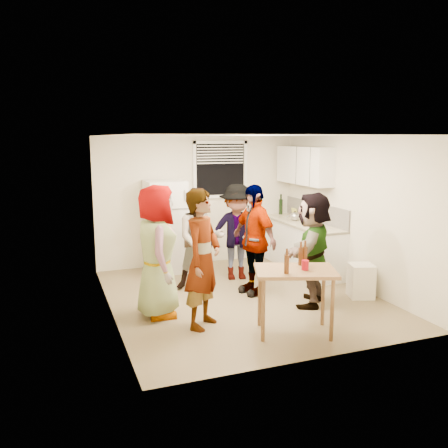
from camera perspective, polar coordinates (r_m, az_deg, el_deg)
name	(u,v)px	position (r m, az deg, el deg)	size (l,w,h in m)	color
room	(242,297)	(7.54, 2.15, -8.77)	(4.00, 4.50, 2.50)	silver
window	(220,170)	(9.36, -0.45, 6.57)	(1.12, 0.10, 1.06)	white
refrigerator	(166,226)	(8.83, -7.03, -0.28)	(0.70, 0.70, 1.70)	white
counter_lower	(301,246)	(9.14, 9.26, -2.67)	(0.60, 2.20, 0.86)	white
countertop	(302,223)	(9.05, 9.34, 0.11)	(0.64, 2.22, 0.04)	beige
backsplash	(315,212)	(9.16, 10.93, 1.45)	(0.03, 2.20, 0.36)	#A29D95
upper_cabinets	(304,165)	(9.16, 9.63, 6.97)	(0.34, 1.60, 0.70)	white
kettle	(295,221)	(9.18, 8.50, 0.41)	(0.24, 0.20, 0.20)	silver
paper_towel	(311,226)	(8.72, 10.45, -0.18)	(0.13, 0.13, 0.27)	white
wine_bottle	(281,214)	(9.91, 6.82, 1.17)	(0.08, 0.08, 0.31)	black
beer_bottle_counter	(305,225)	(8.75, 9.72, -0.12)	(0.06, 0.06, 0.21)	#47230C
blue_cup	(317,231)	(8.23, 11.07, -0.82)	(0.10, 0.10, 0.13)	#1B39C3
picture_frame	(294,212)	(9.73, 8.47, 1.43)	(0.02, 0.19, 0.15)	#E8E65E
trash_bin	(361,282)	(7.76, 16.14, -6.67)	(0.36, 0.36, 0.53)	white
serving_table	(294,333)	(6.30, 8.37, -12.80)	(1.00, 0.66, 0.84)	brown
beer_bottle_table	(305,265)	(6.25, 9.67, -4.87)	(0.06, 0.06, 0.24)	#47230C
red_cup	(305,270)	(6.03, 9.71, -5.45)	(0.09, 0.09, 0.12)	maroon
guest_grey	(159,315)	(6.88, -7.86, -10.78)	(0.90, 1.85, 0.59)	gray
guest_stripe	(203,326)	(6.46, -2.52, -12.11)	(0.67, 1.83, 0.44)	#141933
guest_back_left	(201,288)	(7.97, -2.81, -7.69)	(0.81, 1.67, 0.63)	brown
guest_back_right	(237,278)	(8.49, 1.53, -6.55)	(1.09, 1.68, 0.62)	#3A3A3E
guest_black	(253,293)	(7.75, 3.53, -8.25)	(1.03, 1.76, 0.43)	black
guest_orange	(311,304)	(7.36, 10.42, -9.41)	(1.57, 1.69, 0.50)	#BD7545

